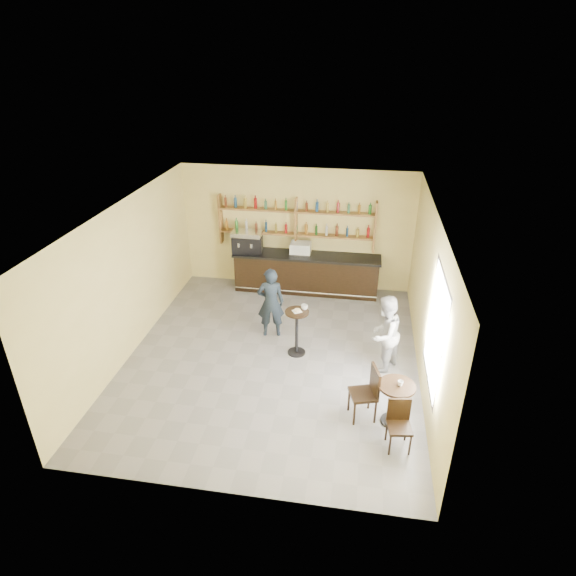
# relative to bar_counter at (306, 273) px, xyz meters

# --- Properties ---
(floor) EXTENTS (7.00, 7.00, 0.00)m
(floor) POSITION_rel_bar_counter_xyz_m (-0.31, -3.15, -0.52)
(floor) COLOR slate
(floor) RESTS_ON ground
(ceiling) EXTENTS (7.00, 7.00, 0.00)m
(ceiling) POSITION_rel_bar_counter_xyz_m (-0.31, -3.15, 2.68)
(ceiling) COLOR white
(ceiling) RESTS_ON wall_back
(wall_back) EXTENTS (7.00, 0.00, 7.00)m
(wall_back) POSITION_rel_bar_counter_xyz_m (-0.31, 0.35, 1.08)
(wall_back) COLOR #EDDB86
(wall_back) RESTS_ON floor
(wall_front) EXTENTS (7.00, 0.00, 7.00)m
(wall_front) POSITION_rel_bar_counter_xyz_m (-0.31, -6.65, 1.08)
(wall_front) COLOR #EDDB86
(wall_front) RESTS_ON floor
(wall_left) EXTENTS (0.00, 7.00, 7.00)m
(wall_left) POSITION_rel_bar_counter_xyz_m (-3.31, -3.15, 1.08)
(wall_left) COLOR #EDDB86
(wall_left) RESTS_ON floor
(wall_right) EXTENTS (0.00, 7.00, 7.00)m
(wall_right) POSITION_rel_bar_counter_xyz_m (2.69, -3.15, 1.08)
(wall_right) COLOR #EDDB86
(wall_right) RESTS_ON floor
(window_pane) EXTENTS (0.00, 2.00, 2.00)m
(window_pane) POSITION_rel_bar_counter_xyz_m (2.68, -4.35, 1.18)
(window_pane) COLOR white
(window_pane) RESTS_ON wall_right
(window_frame) EXTENTS (0.04, 1.70, 2.10)m
(window_frame) POSITION_rel_bar_counter_xyz_m (2.67, -4.35, 1.18)
(window_frame) COLOR black
(window_frame) RESTS_ON wall_right
(shelf_unit) EXTENTS (4.00, 0.26, 1.40)m
(shelf_unit) POSITION_rel_bar_counter_xyz_m (-0.31, 0.22, 1.29)
(shelf_unit) COLOR brown
(shelf_unit) RESTS_ON wall_back
(liquor_bottles) EXTENTS (3.68, 0.10, 1.00)m
(liquor_bottles) POSITION_rel_bar_counter_xyz_m (-0.31, 0.22, 1.46)
(liquor_bottles) COLOR #8C5919
(liquor_bottles) RESTS_ON shelf_unit
(bar_counter) EXTENTS (3.82, 0.74, 1.03)m
(bar_counter) POSITION_rel_bar_counter_xyz_m (0.00, 0.00, 0.00)
(bar_counter) COLOR black
(bar_counter) RESTS_ON floor
(espresso_machine) EXTENTS (0.83, 0.59, 0.55)m
(espresso_machine) POSITION_rel_bar_counter_xyz_m (-1.57, 0.00, 0.79)
(espresso_machine) COLOR black
(espresso_machine) RESTS_ON bar_counter
(pastry_case) EXTENTS (0.60, 0.51, 0.32)m
(pastry_case) POSITION_rel_bar_counter_xyz_m (-0.16, 0.00, 0.68)
(pastry_case) COLOR silver
(pastry_case) RESTS_ON bar_counter
(pedestal_table) EXTENTS (0.57, 0.57, 1.03)m
(pedestal_table) POSITION_rel_bar_counter_xyz_m (0.16, -2.92, -0.00)
(pedestal_table) COLOR black
(pedestal_table) RESTS_ON floor
(napkin) EXTENTS (0.24, 0.24, 0.00)m
(napkin) POSITION_rel_bar_counter_xyz_m (0.16, -2.92, 0.51)
(napkin) COLOR white
(napkin) RESTS_ON pedestal_table
(donut) EXTENTS (0.18, 0.18, 0.05)m
(donut) POSITION_rel_bar_counter_xyz_m (0.17, -2.93, 0.54)
(donut) COLOR #DDA950
(donut) RESTS_ON napkin
(cup_pedestal) EXTENTS (0.18, 0.18, 0.11)m
(cup_pedestal) POSITION_rel_bar_counter_xyz_m (0.30, -2.82, 0.56)
(cup_pedestal) COLOR white
(cup_pedestal) RESTS_ON pedestal_table
(man_main) EXTENTS (0.67, 0.51, 1.64)m
(man_main) POSITION_rel_bar_counter_xyz_m (-0.51, -2.28, 0.30)
(man_main) COLOR black
(man_main) RESTS_ON floor
(cafe_table) EXTENTS (0.74, 0.74, 0.80)m
(cafe_table) POSITION_rel_bar_counter_xyz_m (2.13, -4.73, -0.12)
(cafe_table) COLOR black
(cafe_table) RESTS_ON floor
(cup_cafe) EXTENTS (0.12, 0.12, 0.09)m
(cup_cafe) POSITION_rel_bar_counter_xyz_m (2.18, -4.73, 0.33)
(cup_cafe) COLOR white
(cup_cafe) RESTS_ON cafe_table
(chair_west) EXTENTS (0.55, 0.55, 1.02)m
(chair_west) POSITION_rel_bar_counter_xyz_m (1.58, -4.68, -0.01)
(chair_west) COLOR black
(chair_west) RESTS_ON floor
(chair_south) EXTENTS (0.43, 0.43, 0.87)m
(chair_south) POSITION_rel_bar_counter_xyz_m (2.18, -5.33, -0.08)
(chair_south) COLOR black
(chair_south) RESTS_ON floor
(patron_second) EXTENTS (0.94, 1.00, 1.63)m
(patron_second) POSITION_rel_bar_counter_xyz_m (1.94, -3.17, 0.30)
(patron_second) COLOR #A7A8AD
(patron_second) RESTS_ON floor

